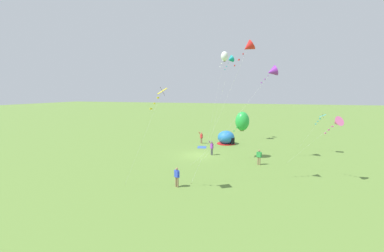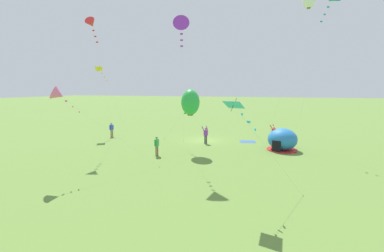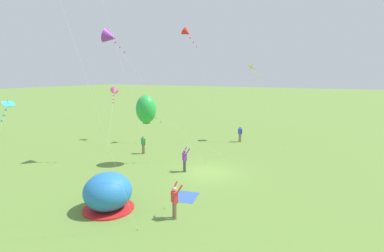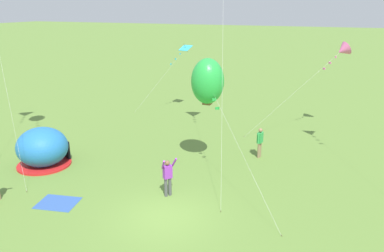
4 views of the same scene
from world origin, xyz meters
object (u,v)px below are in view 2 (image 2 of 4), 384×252
Objects in this scene: kite_red at (91,24)px; kite_pink at (58,95)px; person_far_back at (206,134)px; kite_cyan at (238,109)px; kite_purple at (181,26)px; person_strolling at (112,129)px; popup_tent at (282,140)px; person_with_toddler at (157,145)px; kite_green at (190,102)px; person_near_tent at (273,133)px; kite_yellow at (100,72)px.

kite_red is 10.39m from kite_pink.
person_far_back is 14.92m from kite_cyan.
kite_purple is at bearing -138.49° from kite_pink.
popup_tent is at bearing 177.12° from person_strolling.
person_with_toddler is (10.52, 5.46, -0.03)m from popup_tent.
kite_red is at bearing -29.65° from kite_cyan.
person_strolling is 0.29× the size of kite_green.
kite_green is 11.77m from kite_red.
person_near_tent reaches higher than person_with_toddler.
kite_red is at bearing 7.73° from kite_green.
person_strolling is at bearing 157.70° from kite_yellow.
kite_yellow is at bearing -57.77° from kite_red.
popup_tent is 3.90m from person_near_tent.
person_near_tent is at bearing -96.16° from kite_cyan.
kite_yellow is at bearing -62.91° from kite_pink.
kite_green is at bearing 21.90° from popup_tent.
person_with_toddler is 11.53m from kite_cyan.
kite_red is at bearing -7.83° from person_with_toddler.
kite_red is (-2.22, 5.51, 10.82)m from person_strolling.
kite_red is (9.23, 1.25, 7.19)m from kite_green.
kite_pink reaches higher than person_near_tent.
kite_pink is (6.53, 12.72, 4.46)m from person_far_back.
kite_red reaches higher than person_with_toddler.
person_near_tent is at bearing -130.03° from kite_pink.
kite_cyan is at bearing 176.15° from kite_pink.
person_strolling is 1.00× the size of person_with_toddler.
person_with_toddler is 0.15× the size of kite_purple.
person_strolling is 11.13m from person_with_toddler.
popup_tent is 11.85m from person_with_toddler.
kite_cyan reaches higher than person_with_toddler.
kite_green reaches higher than person_with_toddler.
kite_red is (17.36, 4.52, 10.78)m from popup_tent.
person_far_back is at bearing -152.20° from kite_red.
person_with_toddler is (-9.07, 6.45, 0.00)m from person_strolling.
popup_tent is 1.63× the size of person_strolling.
kite_pink is (-3.16, 7.61, -6.32)m from kite_red.
person_strolling is (18.77, 2.83, -0.03)m from person_near_tent.
kite_yellow is (20.46, 2.13, 6.87)m from person_near_tent.
person_far_back is at bearing -91.07° from kite_purple.
kite_purple is 2.07× the size of kite_cyan.
kite_purple reaches higher than kite_cyan.
kite_yellow is at bearing -4.61° from person_far_back.
popup_tent reaches higher than person_near_tent.
kite_cyan reaches higher than person_strolling.
person_with_toddler is 14.64m from kite_yellow.
kite_purple is (-0.32, 3.21, 5.86)m from kite_green.
kite_green reaches higher than popup_tent.
person_near_tent is 18.98m from person_strolling.
kite_cyan is (-5.06, 13.50, 3.85)m from person_far_back.
kite_cyan is (-7.90, 7.45, 3.88)m from person_with_toddler.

